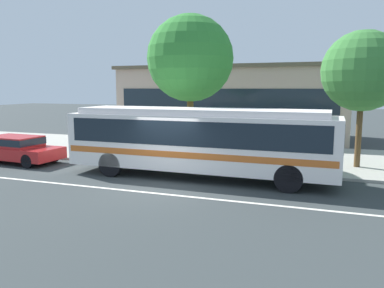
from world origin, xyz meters
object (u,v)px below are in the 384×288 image
at_px(pedestrian_walking_along_curb, 146,139).
at_px(street_tree_mid_block, 363,71).
at_px(transit_bus, 199,138).
at_px(pedestrian_waiting_near_sign, 139,139).
at_px(sedan_behind_bus, 16,148).
at_px(street_tree_near_stop, 190,59).
at_px(bus_stop_sign, 281,134).

relative_size(pedestrian_walking_along_curb, street_tree_mid_block, 0.29).
height_order(transit_bus, pedestrian_waiting_near_sign, transit_bus).
height_order(transit_bus, sedan_behind_bus, transit_bus).
distance_m(pedestrian_walking_along_curb, street_tree_mid_block, 10.29).
bearing_deg(pedestrian_waiting_near_sign, sedan_behind_bus, -160.76).
bearing_deg(street_tree_mid_block, pedestrian_walking_along_curb, -170.46).
bearing_deg(street_tree_near_stop, transit_bus, -64.42).
distance_m(transit_bus, street_tree_near_stop, 5.09).
relative_size(pedestrian_waiting_near_sign, pedestrian_walking_along_curb, 1.02).
bearing_deg(pedestrian_walking_along_curb, pedestrian_waiting_near_sign, -126.58).
bearing_deg(street_tree_mid_block, pedestrian_waiting_near_sign, -169.02).
height_order(sedan_behind_bus, pedestrian_waiting_near_sign, pedestrian_waiting_near_sign).
bearing_deg(street_tree_near_stop, pedestrian_waiting_near_sign, -145.70).
xyz_separation_m(pedestrian_waiting_near_sign, pedestrian_walking_along_curb, (0.22, 0.29, -0.02)).
xyz_separation_m(sedan_behind_bus, pedestrian_walking_along_curb, (5.88, 2.27, 0.40)).
height_order(bus_stop_sign, street_tree_mid_block, street_tree_mid_block).
height_order(pedestrian_waiting_near_sign, pedestrian_walking_along_curb, pedestrian_waiting_near_sign).
distance_m(sedan_behind_bus, street_tree_mid_block, 16.41).
bearing_deg(bus_stop_sign, street_tree_mid_block, 34.10).
xyz_separation_m(pedestrian_waiting_near_sign, street_tree_mid_block, (9.87, 1.92, 3.17)).
height_order(transit_bus, pedestrian_walking_along_curb, transit_bus).
bearing_deg(transit_bus, street_tree_near_stop, 115.58).
relative_size(bus_stop_sign, street_tree_mid_block, 0.42).
height_order(bus_stop_sign, street_tree_near_stop, street_tree_near_stop).
relative_size(street_tree_near_stop, street_tree_mid_block, 1.18).
bearing_deg(transit_bus, pedestrian_waiting_near_sign, 152.07).
height_order(pedestrian_walking_along_curb, street_tree_mid_block, street_tree_mid_block).
bearing_deg(street_tree_near_stop, bus_stop_sign, -19.42).
bearing_deg(pedestrian_walking_along_curb, bus_stop_sign, -4.31).
xyz_separation_m(bus_stop_sign, street_tree_near_stop, (-4.64, 1.64, 3.31)).
bearing_deg(bus_stop_sign, pedestrian_waiting_near_sign, 178.31).
bearing_deg(bus_stop_sign, street_tree_near_stop, 160.58).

